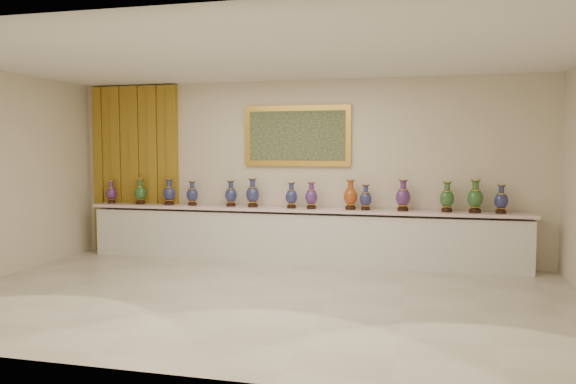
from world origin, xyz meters
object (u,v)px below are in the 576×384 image
counter (299,236)px  vase_1 (140,193)px  vase_0 (111,193)px  vase_2 (169,193)px

counter → vase_1: 2.93m
counter → vase_0: bearing=-180.0°
vase_1 → vase_2: 0.55m
vase_2 → counter: bearing=0.2°
vase_1 → vase_0: bearing=-179.7°
counter → vase_2: 2.40m
vase_0 → vase_2: size_ratio=0.89×
vase_0 → vase_1: size_ratio=0.90×
vase_0 → vase_1: vase_1 is taller
vase_1 → vase_2: vase_2 is taller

